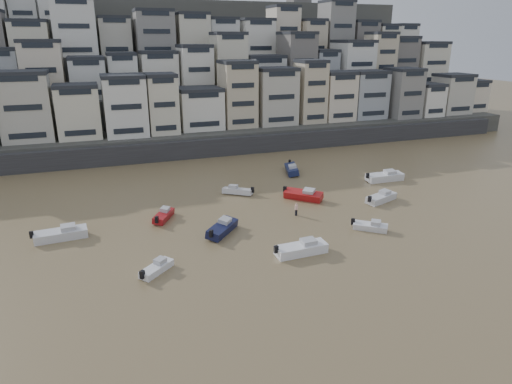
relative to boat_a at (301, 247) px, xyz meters
name	(u,v)px	position (x,y,z in m)	size (l,w,h in m)	color
harbor_wall	(203,148)	(0.17, 45.16, 0.89)	(140.00, 3.00, 3.50)	#38383A
hillside	(184,73)	(4.91, 85.00, 12.15)	(141.04, 66.00, 50.00)	#4C4C47
boat_a	(301,247)	(0.00, 0.00, 0.00)	(6.29, 2.06, 1.72)	white
boat_b	(370,226)	(10.64, 2.98, -0.25)	(4.45, 1.46, 1.21)	silver
boat_c	(222,227)	(-6.50, 8.20, -0.05)	(5.90, 1.93, 1.61)	#121639
boat_d	(381,196)	(17.80, 11.19, -0.07)	(5.78, 1.89, 1.58)	silver
boat_e	(303,194)	(7.75, 15.76, -0.03)	(6.06, 1.98, 1.65)	#A31414
boat_f	(163,214)	(-12.39, 14.99, -0.20)	(4.85, 1.59, 1.32)	maroon
boat_g	(385,175)	(24.11, 19.44, 0.07)	(6.82, 2.23, 1.86)	silver
boat_h	(238,190)	(-0.43, 21.25, -0.19)	(4.90, 1.60, 1.34)	silver
boat_i	(292,168)	(11.70, 28.69, -0.01)	(6.20, 2.03, 1.69)	#161E45
boat_j	(156,267)	(-15.26, 1.19, -0.26)	(4.37, 1.43, 1.19)	white
boat_k	(61,232)	(-24.54, 12.88, 0.01)	(6.36, 2.08, 1.73)	silver
person_pink	(296,209)	(4.19, 10.43, 0.01)	(0.44, 0.44, 1.74)	beige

